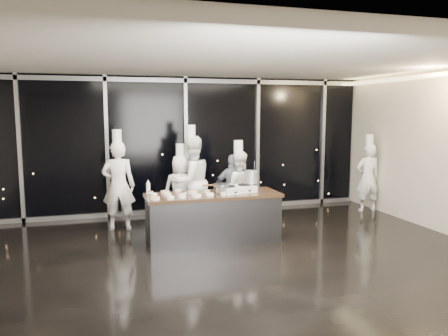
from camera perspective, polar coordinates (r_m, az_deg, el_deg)
The scene contains 15 objects.
ground at distance 7.41m, azimuth 0.40°, elevation -11.49°, with size 9.00×9.00×0.00m, color black.
room_shell at distance 7.06m, azimuth 1.79°, elevation 6.16°, with size 9.02×7.02×3.21m.
window_wall at distance 10.37m, azimuth -5.04°, elevation 2.98°, with size 8.90×0.11×3.20m.
demo_counter at distance 8.11m, azimuth -1.43°, elevation -6.47°, with size 2.46×0.86×0.90m.
stove at distance 8.13m, azimuth 1.66°, elevation -2.75°, with size 0.74×0.55×0.14m.
frying_pan at distance 7.95m, azimuth -0.40°, elevation -2.25°, with size 0.52×0.35×0.05m.
stock_pot at distance 8.27m, azimuth 3.58°, elevation -1.18°, with size 0.25×0.25×0.25m, color #A7A7AA.
prep_bowls at distance 7.87m, azimuth -5.67°, elevation -3.41°, with size 1.39×0.71×0.05m.
squeeze_bottle at distance 8.12m, azimuth -9.88°, elevation -2.45°, with size 0.07×0.07×0.26m.
chef_far_left at distance 9.06m, azimuth -13.62°, elevation -2.15°, with size 0.73×0.54×2.04m.
chef_left at distance 9.28m, azimuth -5.65°, elevation -2.76°, with size 0.82×0.63×1.73m.
chef_center at distance 9.08m, azimuth -4.30°, elevation -1.74°, with size 1.12×1.01×2.12m.
guest at distance 9.34m, azimuth 1.25°, elevation -2.76°, with size 0.95×0.63×1.49m.
chef_right at distance 9.24m, azimuth 1.86°, elevation -2.57°, with size 0.86×0.72×1.80m.
chef_side at distance 11.02m, azimuth 18.27°, elevation -1.10°, with size 0.62×0.44×1.86m.
Camera 1 is at (-2.01, -6.71, 2.41)m, focal length 35.00 mm.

